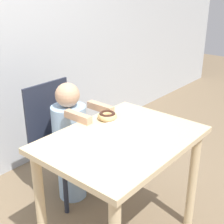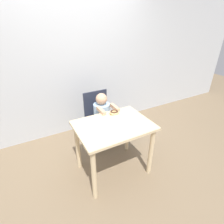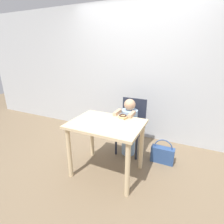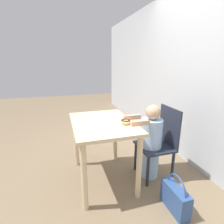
{
  "view_description": "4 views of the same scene",
  "coord_description": "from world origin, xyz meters",
  "px_view_note": "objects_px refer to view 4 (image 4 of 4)",
  "views": [
    {
      "loc": [
        -1.3,
        -1.01,
        1.61
      ],
      "look_at": [
        0.03,
        0.11,
        0.89
      ],
      "focal_mm": 50.0,
      "sensor_mm": 36.0,
      "label": 1
    },
    {
      "loc": [
        -0.91,
        -1.64,
        1.95
      ],
      "look_at": [
        0.03,
        0.11,
        0.89
      ],
      "focal_mm": 28.0,
      "sensor_mm": 36.0,
      "label": 2
    },
    {
      "loc": [
        0.96,
        -1.88,
        1.67
      ],
      "look_at": [
        0.03,
        0.11,
        0.89
      ],
      "focal_mm": 28.0,
      "sensor_mm": 36.0,
      "label": 3
    },
    {
      "loc": [
        1.88,
        -0.45,
        1.45
      ],
      "look_at": [
        0.03,
        0.11,
        0.89
      ],
      "focal_mm": 28.0,
      "sensor_mm": 36.0,
      "label": 4
    }
  ],
  "objects_px": {
    "child_figure": "(151,142)",
    "chair": "(159,142)",
    "donut": "(126,122)",
    "handbag": "(175,198)"
  },
  "relations": [
    {
      "from": "donut",
      "to": "chair",
      "type": "bearing_deg",
      "value": 93.15
    },
    {
      "from": "donut",
      "to": "child_figure",
      "type": "bearing_deg",
      "value": 94.28
    },
    {
      "from": "chair",
      "to": "handbag",
      "type": "bearing_deg",
      "value": -13.84
    },
    {
      "from": "chair",
      "to": "donut",
      "type": "bearing_deg",
      "value": -86.85
    },
    {
      "from": "child_figure",
      "to": "donut",
      "type": "xyz_separation_m",
      "value": [
        0.03,
        -0.35,
        0.32
      ]
    },
    {
      "from": "chair",
      "to": "handbag",
      "type": "height_order",
      "value": "chair"
    },
    {
      "from": "child_figure",
      "to": "donut",
      "type": "relative_size",
      "value": 7.52
    },
    {
      "from": "handbag",
      "to": "donut",
      "type": "bearing_deg",
      "value": -148.29
    },
    {
      "from": "donut",
      "to": "handbag",
      "type": "height_order",
      "value": "donut"
    },
    {
      "from": "child_figure",
      "to": "chair",
      "type": "bearing_deg",
      "value": 90.0
    }
  ]
}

